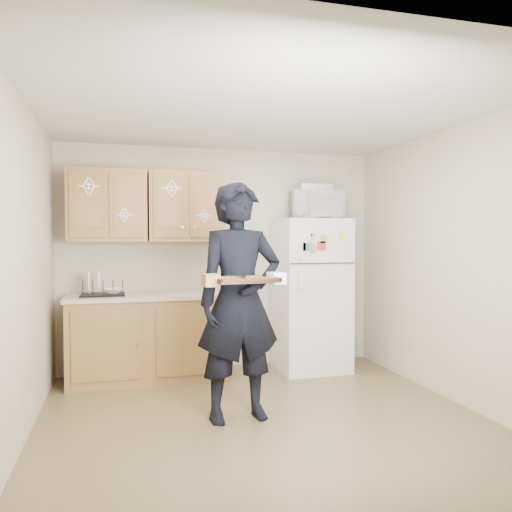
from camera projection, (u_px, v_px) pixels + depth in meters
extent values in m
plane|color=brown|center=(265.00, 421.00, 4.04)|extent=(3.60, 3.60, 0.00)
plane|color=silver|center=(265.00, 110.00, 3.95)|extent=(3.60, 3.60, 0.00)
cube|color=beige|center=(222.00, 259.00, 5.73)|extent=(3.60, 0.04, 2.50)
cube|color=beige|center=(376.00, 290.00, 2.26)|extent=(3.60, 0.04, 2.50)
cube|color=beige|center=(21.00, 271.00, 3.52)|extent=(0.04, 3.60, 2.50)
cube|color=beige|center=(458.00, 264.00, 4.46)|extent=(0.04, 3.60, 2.50)
cube|color=white|center=(311.00, 294.00, 5.64)|extent=(0.75, 0.70, 1.70)
cube|color=olive|center=(148.00, 339.00, 5.23)|extent=(1.60, 0.60, 0.86)
cube|color=beige|center=(148.00, 296.00, 5.21)|extent=(1.64, 0.64, 0.04)
cube|color=olive|center=(107.00, 206.00, 5.20)|extent=(0.80, 0.33, 0.75)
cube|color=olive|center=(186.00, 207.00, 5.42)|extent=(0.80, 0.33, 0.75)
cube|color=#DBBE4D|center=(343.00, 348.00, 6.03)|extent=(0.20, 0.07, 0.32)
imported|color=black|center=(239.00, 301.00, 4.07)|extent=(0.75, 0.54, 1.94)
cube|color=black|center=(244.00, 281.00, 3.76)|extent=(0.50, 0.39, 0.04)
cylinder|color=orange|center=(234.00, 279.00, 3.65)|extent=(0.16, 0.16, 0.02)
cylinder|color=orange|center=(262.00, 279.00, 3.73)|extent=(0.16, 0.16, 0.02)
cylinder|color=orange|center=(227.00, 278.00, 3.80)|extent=(0.16, 0.16, 0.02)
cylinder|color=orange|center=(254.00, 277.00, 3.88)|extent=(0.16, 0.16, 0.02)
imported|color=white|center=(316.00, 205.00, 5.56)|extent=(0.61, 0.45, 0.31)
cube|color=silver|center=(315.00, 188.00, 5.58)|extent=(0.38, 0.29, 0.07)
cube|color=black|center=(103.00, 287.00, 5.08)|extent=(0.44, 0.33, 0.17)
imported|color=white|center=(114.00, 291.00, 5.11)|extent=(0.23, 0.23, 0.05)
imported|color=white|center=(211.00, 285.00, 5.24)|extent=(0.10, 0.10, 0.18)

